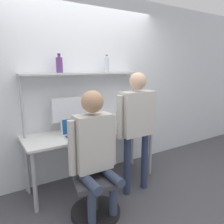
% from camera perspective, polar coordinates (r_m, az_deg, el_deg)
% --- Properties ---
extents(ground_plane, '(12.00, 12.00, 0.00)m').
position_cam_1_polar(ground_plane, '(3.12, -2.00, -20.30)').
color(ground_plane, '#4C4C51').
extents(wall_back, '(8.00, 0.06, 2.70)m').
position_cam_1_polar(wall_back, '(3.27, -8.20, 6.30)').
color(wall_back, silver).
rests_on(wall_back, ground_plane).
extents(desk, '(1.85, 0.63, 0.77)m').
position_cam_1_polar(desk, '(3.09, -5.22, -6.47)').
color(desk, silver).
rests_on(desk, ground_plane).
extents(shelf_unit, '(1.75, 0.25, 1.58)m').
position_cam_1_polar(shelf_unit, '(3.12, -6.96, 6.13)').
color(shelf_unit, silver).
rests_on(shelf_unit, ground_plane).
extents(monitor, '(0.54, 0.17, 0.48)m').
position_cam_1_polar(monitor, '(3.05, -10.74, 0.15)').
color(monitor, '#B7B7BC').
rests_on(monitor, desk).
extents(laptop, '(0.31, 0.22, 0.23)m').
position_cam_1_polar(laptop, '(2.90, -9.95, -4.83)').
color(laptop, silver).
rests_on(laptop, desk).
extents(cell_phone, '(0.07, 0.15, 0.01)m').
position_cam_1_polar(cell_phone, '(3.01, -5.03, -5.25)').
color(cell_phone, '#264C8C').
rests_on(cell_phone, desk).
extents(office_chair, '(0.56, 0.56, 0.91)m').
position_cam_1_polar(office_chair, '(2.65, -4.61, -19.72)').
color(office_chair, black).
rests_on(office_chair, ground_plane).
extents(person_seated, '(0.57, 0.48, 1.42)m').
position_cam_1_polar(person_seated, '(2.36, -4.57, -8.59)').
color(person_seated, '#38425B').
rests_on(person_seated, ground_plane).
extents(person_standing, '(0.62, 0.21, 1.59)m').
position_cam_1_polar(person_standing, '(2.79, 6.57, -1.60)').
color(person_standing, '#2D3856').
rests_on(person_standing, ground_plane).
extents(bottle_clear, '(0.07, 0.07, 0.25)m').
position_cam_1_polar(bottle_clear, '(3.26, -1.41, 12.22)').
color(bottle_clear, silver).
rests_on(bottle_clear, shelf_unit).
extents(bottle_purple, '(0.09, 0.09, 0.24)m').
position_cam_1_polar(bottle_purple, '(2.97, -13.59, 11.93)').
color(bottle_purple, '#593372').
rests_on(bottle_purple, shelf_unit).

